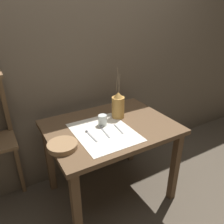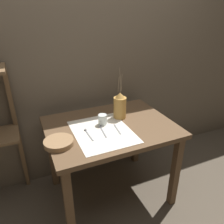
# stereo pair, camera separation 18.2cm
# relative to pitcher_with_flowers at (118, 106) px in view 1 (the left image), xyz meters

# --- Properties ---
(ground_plane) EXTENTS (12.00, 12.00, 0.00)m
(ground_plane) POSITION_rel_pitcher_with_flowers_xyz_m (-0.14, -0.10, -0.88)
(ground_plane) COLOR brown
(stone_wall_back) EXTENTS (7.00, 0.06, 2.40)m
(stone_wall_back) POSITION_rel_pitcher_with_flowers_xyz_m (-0.14, 0.42, 0.32)
(stone_wall_back) COLOR brown
(stone_wall_back) RESTS_ON ground_plane
(wooden_table) EXTENTS (1.07, 0.82, 0.76)m
(wooden_table) POSITION_rel_pitcher_with_flowers_xyz_m (-0.14, -0.10, -0.22)
(wooden_table) COLOR brown
(wooden_table) RESTS_ON ground_plane
(linen_cloth) EXTENTS (0.45, 0.55, 0.00)m
(linen_cloth) POSITION_rel_pitcher_with_flowers_xyz_m (-0.24, -0.17, -0.11)
(linen_cloth) COLOR silver
(linen_cloth) RESTS_ON wooden_table
(pitcher_with_flowers) EXTENTS (0.11, 0.11, 0.46)m
(pitcher_with_flowers) POSITION_rel_pitcher_with_flowers_xyz_m (0.00, 0.00, 0.00)
(pitcher_with_flowers) COLOR #B7843D
(pitcher_with_flowers) RESTS_ON wooden_table
(wooden_bowl) EXTENTS (0.22, 0.22, 0.04)m
(wooden_bowl) POSITION_rel_pitcher_with_flowers_xyz_m (-0.60, -0.22, -0.09)
(wooden_bowl) COLOR #8E6B47
(wooden_bowl) RESTS_ON wooden_table
(glass_tumbler_near) EXTENTS (0.07, 0.07, 0.09)m
(glass_tumbler_near) POSITION_rel_pitcher_with_flowers_xyz_m (-0.19, -0.07, -0.06)
(glass_tumbler_near) COLOR silver
(glass_tumbler_near) RESTS_ON wooden_table
(spoon_outer) EXTENTS (0.02, 0.19, 0.02)m
(spoon_outer) POSITION_rel_pitcher_with_flowers_xyz_m (-0.36, -0.14, -0.11)
(spoon_outer) COLOR gray
(spoon_outer) RESTS_ON wooden_table
(spoon_inner) EXTENTS (0.04, 0.19, 0.02)m
(spoon_inner) POSITION_rel_pitcher_with_flowers_xyz_m (-0.23, -0.14, -0.11)
(spoon_inner) COLOR gray
(spoon_inner) RESTS_ON wooden_table
(fork_inner) EXTENTS (0.03, 0.17, 0.00)m
(fork_inner) POSITION_rel_pitcher_with_flowers_xyz_m (-0.11, -0.19, -0.11)
(fork_inner) COLOR gray
(fork_inner) RESTS_ON wooden_table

